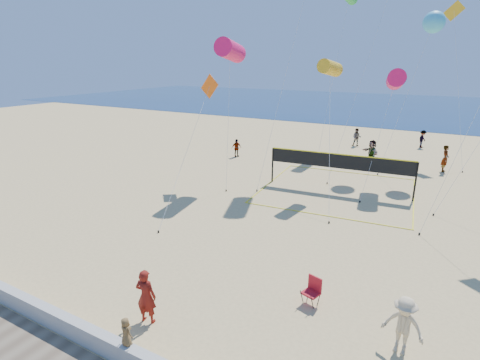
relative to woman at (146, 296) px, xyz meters
The scene contains 18 objects.
ground 2.30m from the woman, 43.19° to the left, with size 120.00×120.00×0.00m, color tan.
ocean 63.48m from the woman, 88.60° to the left, with size 140.00×50.00×0.03m, color navy.
woman is the anchor object (origin of this frame).
toddler 1.66m from the woman, 64.26° to the right, with size 0.38×0.25×0.77m, color brown.
bystander_b 7.17m from the woman, 19.15° to the left, with size 1.08×0.62×1.67m, color #D2B98C.
far_person_0 20.42m from the woman, 112.15° to the left, with size 0.85×0.35×1.45m, color gray.
far_person_1 21.65m from the woman, 83.68° to the left, with size 1.77×0.56×1.91m, color gray.
far_person_2 23.37m from the woman, 71.98° to the left, with size 0.69×0.45×1.89m, color gray.
far_person_3 27.72m from the woman, 90.12° to the left, with size 0.79×0.61×1.62m, color gray.
far_person_4 30.43m from the woman, 80.08° to the left, with size 1.01×0.58×1.56m, color gray.
camp_chair 5.18m from the woman, 38.85° to the left, with size 0.61×0.72×1.03m.
volleyball_net 14.71m from the woman, 83.03° to the left, with size 9.21×9.07×2.28m.
kite_0 15.99m from the woman, 110.25° to the left, with size 1.74×3.64×8.79m.
kite_2 16.33m from the woman, 87.46° to the left, with size 2.63×6.51×7.61m.
kite_3 14.48m from the woman, 115.85° to the left, with size 3.13×8.21×6.74m.
kite_7 24.71m from the woman, 76.81° to the left, with size 2.86×4.12×10.58m.
kite_9 29.96m from the woman, 77.12° to the left, with size 3.04×5.65×11.84m.
kite_10 19.25m from the woman, 77.81° to the left, with size 1.46×6.20×7.08m.
Camera 1 is at (5.46, -8.36, 7.48)m, focal length 28.00 mm.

